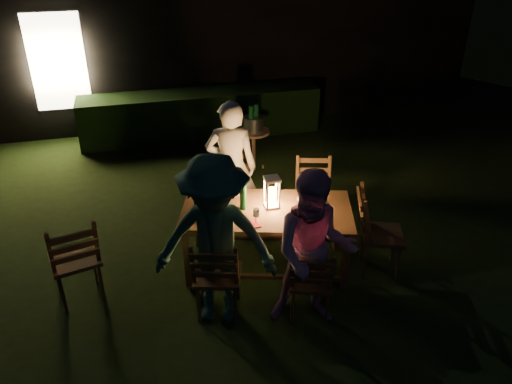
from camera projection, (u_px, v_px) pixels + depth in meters
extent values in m
plane|color=black|center=(292.00, 245.00, 6.01)|extent=(40.00, 40.00, 0.00)
cube|color=black|center=(204.00, 19.00, 10.50)|extent=(10.00, 4.00, 3.20)
cube|color=#FFE5B2|center=(58.00, 62.00, 8.33)|extent=(0.90, 0.06, 1.60)
cube|color=black|center=(201.00, 114.00, 8.89)|extent=(4.20, 0.70, 0.80)
cube|color=#54321C|center=(267.00, 211.00, 5.30)|extent=(1.98, 1.38, 0.06)
cube|color=#54321C|center=(187.00, 260.00, 5.20)|extent=(0.07, 0.07, 0.66)
cube|color=#54321C|center=(197.00, 222.00, 5.85)|extent=(0.07, 0.07, 0.66)
cube|color=#54321C|center=(345.00, 264.00, 5.14)|extent=(0.07, 0.07, 0.66)
cube|color=#54321C|center=(338.00, 225.00, 5.78)|extent=(0.07, 0.07, 0.66)
cube|color=#54321C|center=(218.00, 275.00, 4.80)|extent=(0.54, 0.52, 0.04)
cube|color=#54321C|center=(214.00, 263.00, 4.50)|extent=(0.46, 0.26, 0.51)
cube|color=#54321C|center=(311.00, 281.00, 4.78)|extent=(0.51, 0.50, 0.04)
cube|color=#54321C|center=(312.00, 271.00, 4.51)|extent=(0.42, 0.27, 0.47)
cube|color=#54321C|center=(231.00, 197.00, 6.10)|extent=(0.55, 0.53, 0.04)
cube|color=#54321C|center=(232.00, 169.00, 6.14)|extent=(0.47, 0.27, 0.53)
cube|color=#54321C|center=(313.00, 200.00, 6.07)|extent=(0.53, 0.51, 0.04)
cube|color=#54321C|center=(313.00, 173.00, 6.11)|extent=(0.45, 0.25, 0.51)
cube|color=#54321C|center=(382.00, 235.00, 5.38)|extent=(0.56, 0.57, 0.04)
cube|color=#54321C|center=(367.00, 211.00, 5.26)|extent=(0.30, 0.48, 0.53)
cube|color=#54321C|center=(75.00, 259.00, 4.97)|extent=(0.55, 0.54, 0.04)
cube|color=#54321C|center=(73.00, 245.00, 4.68)|extent=(0.48, 0.26, 0.54)
imported|color=#EFE6CC|center=(231.00, 167.00, 5.99)|extent=(0.70, 0.56, 1.67)
imported|color=#CB8BB2|center=(314.00, 251.00, 4.53)|extent=(0.92, 0.81, 1.60)
imported|color=#2D5B49|center=(215.00, 243.00, 4.53)|extent=(1.26, 0.94, 1.74)
cube|color=white|center=(272.00, 206.00, 5.33)|extent=(0.15, 0.15, 0.03)
cube|color=white|center=(272.00, 179.00, 5.17)|extent=(0.16, 0.16, 0.03)
cylinder|color=#FF9E3F|center=(272.00, 196.00, 5.27)|extent=(0.09, 0.09, 0.18)
cylinder|color=white|center=(218.00, 197.00, 5.50)|extent=(0.25, 0.25, 0.01)
cylinder|color=white|center=(213.00, 218.00, 5.12)|extent=(0.25, 0.25, 0.01)
cylinder|color=white|center=(308.00, 199.00, 5.46)|extent=(0.25, 0.25, 0.01)
cylinder|color=white|center=(310.00, 220.00, 5.08)|extent=(0.25, 0.25, 0.01)
cylinder|color=#0F471E|center=(243.00, 197.00, 5.23)|extent=(0.07, 0.07, 0.28)
cube|color=red|center=(251.00, 224.00, 5.01)|extent=(0.18, 0.14, 0.01)
cube|color=red|center=(321.00, 225.00, 5.00)|extent=(0.18, 0.14, 0.01)
cube|color=black|center=(205.00, 222.00, 5.05)|extent=(0.14, 0.07, 0.01)
cylinder|color=olive|center=(254.00, 132.00, 7.52)|extent=(0.48, 0.48, 0.04)
cylinder|color=olive|center=(254.00, 151.00, 7.67)|extent=(0.06, 0.06, 0.63)
cylinder|color=#A5A8AD|center=(254.00, 124.00, 7.46)|extent=(0.30, 0.30, 0.22)
cylinder|color=#0F471E|center=(251.00, 122.00, 7.39)|extent=(0.07, 0.07, 0.32)
cylinder|color=#0F471E|center=(256.00, 119.00, 7.48)|extent=(0.07, 0.07, 0.32)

